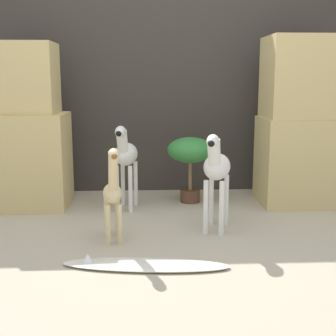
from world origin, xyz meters
The scene contains 9 objects.
ground_plane centered at (0.00, 0.00, 0.00)m, with size 14.00×14.00×0.00m, color #B2A88E.
wall_back centered at (0.00, 1.69, 1.10)m, with size 6.40×0.08×2.20m.
rock_pillar_left centered at (-1.20, 1.12, 0.62)m, with size 0.72×0.56×1.39m.
rock_pillar_right centered at (1.20, 1.12, 0.70)m, with size 0.72×0.56×1.45m.
zebra_right centered at (0.33, 0.38, 0.46)m, with size 0.28×0.46×0.73m.
zebra_left centered at (-0.34, 0.98, 0.46)m, with size 0.24×0.46×0.73m.
giraffe_figurine centered at (-0.39, 0.17, 0.35)m, with size 0.16×0.41×0.67m.
potted_palm_front centered at (0.23, 1.19, 0.44)m, with size 0.41×0.41×0.59m.
surfboard centered at (-0.18, -0.28, 0.02)m, with size 1.01×0.32×0.07m.
Camera 1 is at (-0.16, -2.88, 1.10)m, focal length 50.00 mm.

